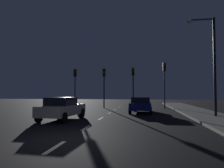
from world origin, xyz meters
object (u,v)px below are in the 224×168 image
(traffic_signal_center_left, at_px, (104,80))
(traffic_signal_far_left, at_px, (75,80))
(traffic_signal_center_right, at_px, (133,80))
(street_lamp_right, at_px, (210,57))
(traffic_signal_far_right, at_px, (164,76))
(car_adjacent_lane, at_px, (62,108))
(car_stopped_ahead, at_px, (141,104))

(traffic_signal_center_left, bearing_deg, traffic_signal_far_left, 180.00)
(traffic_signal_center_right, bearing_deg, street_lamp_right, -55.91)
(traffic_signal_center_left, distance_m, street_lamp_right, 12.36)
(traffic_signal_center_right, height_order, traffic_signal_far_right, traffic_signal_far_right)
(car_adjacent_lane, bearing_deg, traffic_signal_center_left, 85.61)
(traffic_signal_far_left, relative_size, street_lamp_right, 0.65)
(traffic_signal_center_left, height_order, car_adjacent_lane, traffic_signal_center_left)
(car_stopped_ahead, distance_m, car_adjacent_lane, 7.66)
(traffic_signal_far_right, relative_size, car_stopped_ahead, 1.11)
(car_stopped_ahead, bearing_deg, traffic_signal_center_right, 99.98)
(traffic_signal_far_left, bearing_deg, traffic_signal_center_left, -0.00)
(street_lamp_right, bearing_deg, traffic_signal_center_left, 137.08)
(traffic_signal_far_left, height_order, traffic_signal_far_right, traffic_signal_far_right)
(street_lamp_right, bearing_deg, traffic_signal_far_right, 104.72)
(traffic_signal_far_left, xyz_separation_m, car_stopped_ahead, (7.69, -4.92, -2.50))
(traffic_signal_far_left, distance_m, traffic_signal_far_right, 10.30)
(car_stopped_ahead, xyz_separation_m, car_adjacent_lane, (-5.03, -5.78, 0.04))
(traffic_signal_far_left, relative_size, traffic_signal_center_right, 0.99)
(street_lamp_right, bearing_deg, traffic_signal_center_right, 124.09)
(traffic_signal_far_left, bearing_deg, traffic_signal_far_right, 0.01)
(traffic_signal_far_right, bearing_deg, traffic_signal_far_left, -179.99)
(car_adjacent_lane, bearing_deg, traffic_signal_far_left, 103.94)
(car_adjacent_lane, bearing_deg, traffic_signal_center_right, 68.73)
(traffic_signal_far_left, relative_size, traffic_signal_center_left, 1.00)
(traffic_signal_far_left, height_order, street_lamp_right, street_lamp_right)
(car_stopped_ahead, height_order, car_adjacent_lane, car_adjacent_lane)
(street_lamp_right, bearing_deg, car_stopped_ahead, 144.22)
(traffic_signal_center_right, distance_m, traffic_signal_far_right, 3.49)
(traffic_signal_far_right, bearing_deg, street_lamp_right, -75.28)
(traffic_signal_center_right, relative_size, traffic_signal_far_right, 0.90)
(traffic_signal_center_left, xyz_separation_m, car_adjacent_lane, (-0.82, -10.70, -2.45))
(traffic_signal_far_left, bearing_deg, street_lamp_right, -33.87)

